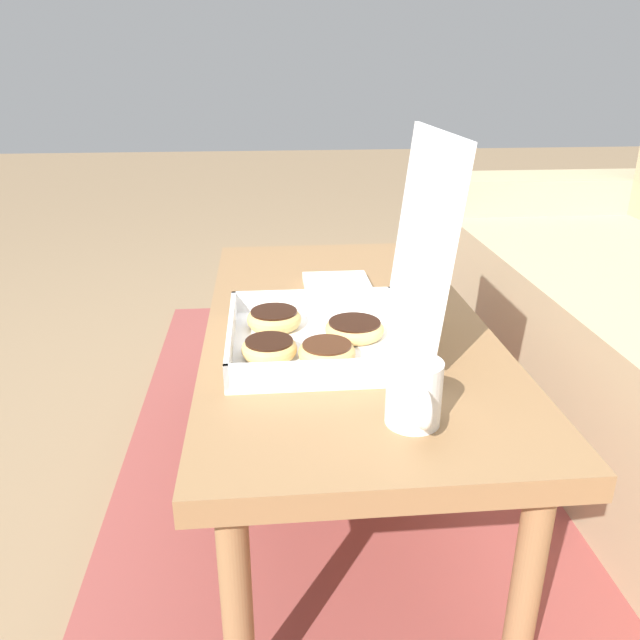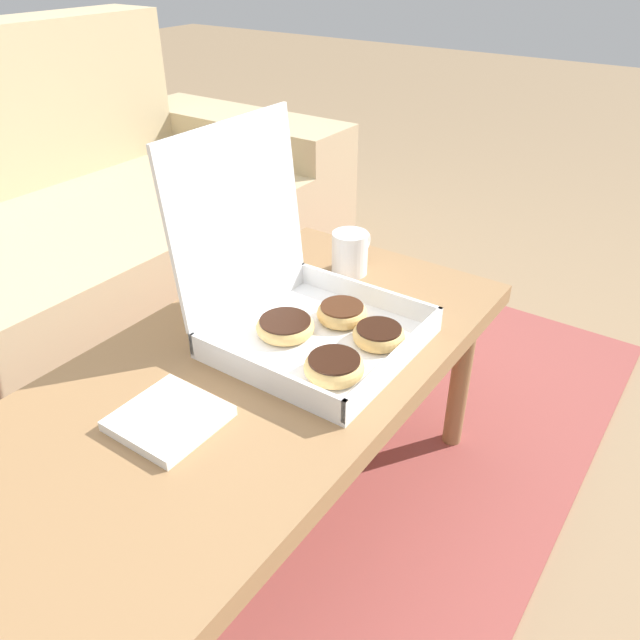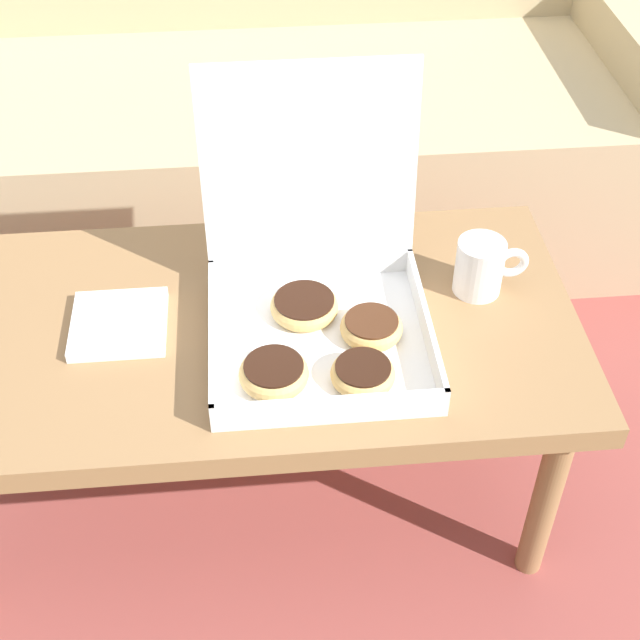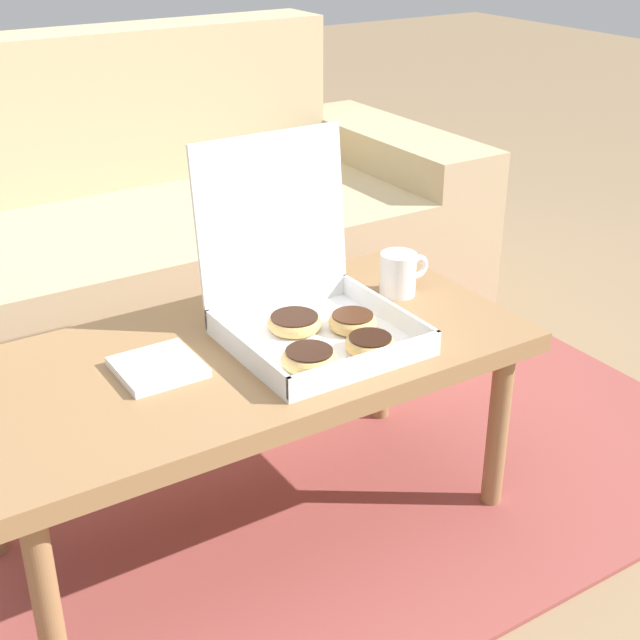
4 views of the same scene
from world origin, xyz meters
TOP-DOWN VIEW (x-y plane):
  - ground_plane at (0.00, 0.00)m, footprint 12.00×12.00m
  - area_rug at (0.00, 0.30)m, footprint 2.32×1.84m
  - coffee_table at (0.00, -0.12)m, footprint 1.07×0.53m
  - pastry_box at (0.13, -0.15)m, footprint 0.33×0.35m
  - coffee_mug at (0.39, -0.07)m, footprint 0.12×0.08m
  - napkin_stack at (-0.18, -0.11)m, footprint 0.14×0.14m

SIDE VIEW (x-z plane):
  - ground_plane at x=0.00m, z-range 0.00..0.00m
  - area_rug at x=0.00m, z-range 0.00..0.01m
  - coffee_table at x=0.00m, z-range 0.17..0.59m
  - napkin_stack at x=-0.18m, z-range 0.43..0.44m
  - coffee_mug at x=0.39m, z-range 0.43..0.52m
  - pastry_box at x=0.13m, z-range 0.31..0.67m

